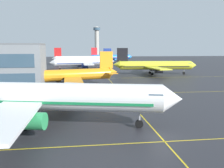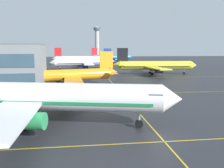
{
  "view_description": "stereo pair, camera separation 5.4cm",
  "coord_description": "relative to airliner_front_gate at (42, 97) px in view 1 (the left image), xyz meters",
  "views": [
    {
      "loc": [
        -10.38,
        -29.82,
        11.82
      ],
      "look_at": [
        -3.35,
        24.26,
        3.54
      ],
      "focal_mm": 38.28,
      "sensor_mm": 36.0,
      "label": 1
    },
    {
      "loc": [
        -10.33,
        -29.83,
        11.82
      ],
      "look_at": [
        -3.35,
        24.26,
        3.54
      ],
      "focal_mm": 38.28,
      "sensor_mm": 36.0,
      "label": 2
    }
  ],
  "objects": [
    {
      "name": "airliner_distant_taxiway",
      "position": [
        31.34,
        163.87,
        -0.34
      ],
      "size": [
        38.29,
        32.51,
        11.98
      ],
      "color": "blue",
      "rests_on": "ground"
    },
    {
      "name": "taxiway_markings",
      "position": [
        16.45,
        23.24,
        -4.43
      ],
      "size": [
        127.01,
        106.32,
        0.01
      ],
      "color": "yellow",
      "rests_on": "ground"
    },
    {
      "name": "ground_plane",
      "position": [
        16.45,
        -6.97,
        -4.43
      ],
      "size": [
        600.0,
        600.0,
        0.0
      ],
      "primitive_type": "plane",
      "color": "#28282D"
    },
    {
      "name": "airliner_third_row",
      "position": [
        38.65,
        66.53,
        -0.41
      ],
      "size": [
        37.9,
        32.58,
        11.78
      ],
      "color": "yellow",
      "rests_on": "ground"
    },
    {
      "name": "airliner_front_gate",
      "position": [
        0.0,
        0.0,
        0.0
      ],
      "size": [
        41.41,
        35.2,
        12.98
      ],
      "color": "white",
      "rests_on": "ground"
    },
    {
      "name": "airliner_far_left_stand",
      "position": [
        7.53,
        96.93,
        -0.51
      ],
      "size": [
        36.6,
        31.13,
        11.49
      ],
      "color": "white",
      "rests_on": "ground"
    },
    {
      "name": "control_tower",
      "position": [
        26.09,
        263.55,
        17.74
      ],
      "size": [
        8.82,
        8.82,
        38.25
      ],
      "color": "#ADA89E",
      "rests_on": "ground"
    },
    {
      "name": "airliner_second_row",
      "position": [
        1.44,
        35.6,
        -0.78
      ],
      "size": [
        33.92,
        28.9,
        10.69
      ],
      "color": "orange",
      "rests_on": "ground"
    },
    {
      "name": "airliner_far_right_stand",
      "position": [
        4.73,
        134.56,
        -0.38
      ],
      "size": [
        38.16,
        32.95,
        11.88
      ],
      "color": "white",
      "rests_on": "ground"
    }
  ]
}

